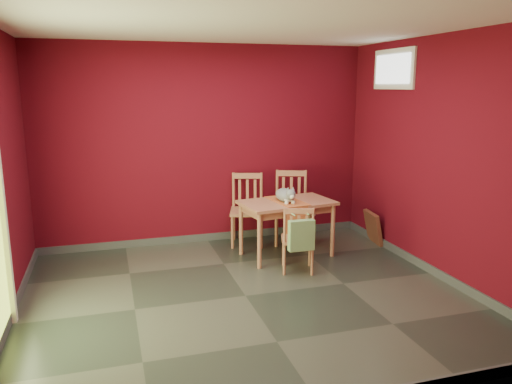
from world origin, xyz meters
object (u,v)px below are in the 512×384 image
object	(u,v)px
chair_near	(298,238)
tote_bag	(301,235)
cat	(285,193)
picture_frame	(373,227)
chair_far_right	(291,206)
dining_table	(287,208)
chair_far_left	(247,208)

from	to	relation	value
chair_near	tote_bag	xyz separation A→B (m)	(-0.04, -0.20, 0.10)
chair_near	tote_bag	distance (m)	0.22
cat	picture_frame	bearing A→B (deg)	3.01
chair_far_right	chair_near	distance (m)	1.16
picture_frame	chair_far_right	bearing A→B (deg)	160.95
chair_near	dining_table	bearing A→B (deg)	82.83
picture_frame	cat	bearing A→B (deg)	-173.35
chair_near	cat	distance (m)	0.71
picture_frame	tote_bag	bearing A→B (deg)	-147.40
dining_table	chair_far_left	distance (m)	0.74
dining_table	tote_bag	xyz separation A→B (m)	(-0.11, -0.77, -0.12)
cat	picture_frame	size ratio (longest dim) A/B	1.01
chair_far_right	picture_frame	size ratio (longest dim) A/B	2.20
dining_table	chair_far_left	xyz separation A→B (m)	(-0.34, 0.65, -0.13)
chair_far_right	cat	bearing A→B (deg)	-118.30
chair_far_left	chair_far_right	world-z (taller)	chair_far_right
dining_table	chair_near	bearing A→B (deg)	-97.17
chair_far_left	tote_bag	xyz separation A→B (m)	(0.23, -1.41, 0.01)
dining_table	chair_far_right	bearing A→B (deg)	64.02
tote_bag	cat	distance (m)	0.84
chair_near	tote_bag	bearing A→B (deg)	-100.88
chair_near	picture_frame	world-z (taller)	chair_near
cat	chair_far_right	bearing A→B (deg)	58.06
chair_near	cat	world-z (taller)	cat
chair_near	picture_frame	distance (m)	1.60
chair_near	cat	bearing A→B (deg)	85.47
tote_bag	picture_frame	xyz separation A→B (m)	(1.45, 0.93, -0.29)
dining_table	cat	bearing A→B (deg)	176.75
tote_bag	cat	world-z (taller)	cat
tote_bag	chair_far_left	bearing A→B (deg)	99.28
cat	chair_near	bearing A→B (deg)	-98.18
chair_far_left	tote_bag	distance (m)	1.43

